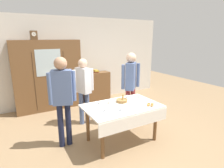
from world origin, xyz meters
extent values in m
plane|color=#997A56|center=(0.00, 0.00, 0.00)|extent=(12.00, 12.00, 0.00)
cube|color=silver|center=(0.00, 2.65, 1.35)|extent=(6.40, 0.10, 2.70)
cylinder|color=brown|center=(-0.61, -0.53, 0.37)|extent=(0.07, 0.07, 0.74)
cylinder|color=brown|center=(0.61, -0.53, 0.37)|extent=(0.07, 0.07, 0.74)
cylinder|color=brown|center=(-0.61, 0.13, 0.37)|extent=(0.07, 0.07, 0.74)
cylinder|color=brown|center=(0.61, 0.13, 0.37)|extent=(0.07, 0.07, 0.74)
cube|color=white|center=(0.00, -0.20, 0.76)|extent=(1.49, 0.94, 0.03)
cube|color=white|center=(0.00, -0.67, 0.62)|extent=(1.49, 0.01, 0.24)
cube|color=brown|center=(-0.90, 2.35, 1.01)|extent=(1.87, 0.45, 2.01)
cube|color=silver|center=(-0.90, 2.13, 1.41)|extent=(0.67, 0.01, 0.73)
cube|color=black|center=(-1.31, 2.13, 0.91)|extent=(0.01, 0.01, 1.61)
cube|color=black|center=(-0.49, 2.13, 0.91)|extent=(0.01, 0.01, 1.61)
cube|color=brown|center=(-1.18, 2.35, 2.13)|extent=(0.18, 0.10, 0.24)
cylinder|color=white|center=(-1.18, 2.30, 2.16)|extent=(0.11, 0.01, 0.11)
cube|color=black|center=(-1.18, 2.30, 2.18)|extent=(0.00, 0.00, 0.04)
cube|color=black|center=(-1.16, 2.30, 2.16)|extent=(0.05, 0.00, 0.00)
cube|color=brown|center=(0.64, 2.41, 0.47)|extent=(0.91, 0.35, 0.94)
cube|color=#99332D|center=(0.64, 2.41, 0.96)|extent=(0.16, 0.18, 0.03)
cube|color=#B29333|center=(0.64, 2.41, 0.99)|extent=(0.16, 0.22, 0.03)
cube|color=#B29333|center=(0.64, 2.41, 1.02)|extent=(0.15, 0.19, 0.02)
cylinder|color=white|center=(-0.34, 0.08, 0.78)|extent=(0.13, 0.13, 0.01)
cylinder|color=white|center=(-0.34, 0.08, 0.81)|extent=(0.08, 0.08, 0.05)
torus|color=white|center=(-0.30, 0.08, 0.81)|extent=(0.04, 0.01, 0.04)
cylinder|color=white|center=(-0.42, -0.32, 0.78)|extent=(0.13, 0.13, 0.01)
cylinder|color=white|center=(-0.42, -0.32, 0.81)|extent=(0.08, 0.08, 0.05)
torus|color=white|center=(-0.38, -0.32, 0.81)|extent=(0.04, 0.01, 0.04)
cylinder|color=silver|center=(0.57, -0.02, 0.78)|extent=(0.13, 0.13, 0.01)
cylinder|color=silver|center=(0.57, -0.02, 0.81)|extent=(0.08, 0.08, 0.05)
torus|color=silver|center=(0.61, -0.02, 0.81)|extent=(0.04, 0.01, 0.04)
cylinder|color=#47230F|center=(0.57, -0.02, 0.83)|extent=(0.06, 0.06, 0.01)
cylinder|color=white|center=(-0.18, 0.00, 0.78)|extent=(0.13, 0.13, 0.01)
cylinder|color=white|center=(-0.18, 0.00, 0.81)|extent=(0.08, 0.08, 0.05)
torus|color=white|center=(-0.14, 0.00, 0.81)|extent=(0.04, 0.01, 0.04)
cylinder|color=#47230F|center=(-0.18, 0.00, 0.83)|extent=(0.06, 0.06, 0.01)
cylinder|color=white|center=(-0.15, -0.44, 0.78)|extent=(0.13, 0.13, 0.01)
cylinder|color=white|center=(-0.15, -0.44, 0.81)|extent=(0.08, 0.08, 0.05)
torus|color=white|center=(-0.11, -0.44, 0.81)|extent=(0.04, 0.01, 0.04)
cylinder|color=white|center=(0.34, 0.11, 0.78)|extent=(0.13, 0.13, 0.01)
cylinder|color=white|center=(0.34, 0.11, 0.81)|extent=(0.08, 0.08, 0.05)
torus|color=white|center=(0.38, 0.11, 0.81)|extent=(0.04, 0.01, 0.04)
cylinder|color=#47230F|center=(0.34, 0.11, 0.83)|extent=(0.06, 0.06, 0.01)
cylinder|color=#9E7542|center=(0.10, -0.03, 0.80)|extent=(0.22, 0.22, 0.05)
torus|color=#9E7542|center=(0.10, -0.03, 0.82)|extent=(0.24, 0.24, 0.02)
cylinder|color=tan|center=(0.13, -0.05, 0.87)|extent=(0.04, 0.04, 0.12)
cylinder|color=tan|center=(0.13, -0.03, 0.87)|extent=(0.03, 0.04, 0.12)
cylinder|color=tan|center=(0.13, -0.02, 0.87)|extent=(0.04, 0.03, 0.12)
cylinder|color=white|center=(0.47, -0.50, 0.78)|extent=(0.28, 0.28, 0.01)
ellipsoid|color=#BC7F3D|center=(0.53, -0.49, 0.80)|extent=(0.07, 0.05, 0.04)
ellipsoid|color=#BC7F3D|center=(0.48, -0.44, 0.80)|extent=(0.07, 0.05, 0.04)
ellipsoid|color=#BC7F3D|center=(0.41, -0.51, 0.80)|extent=(0.07, 0.05, 0.04)
ellipsoid|color=#BC7F3D|center=(0.46, -0.56, 0.80)|extent=(0.07, 0.05, 0.04)
cube|color=silver|center=(0.04, -0.52, 0.78)|extent=(0.10, 0.01, 0.00)
ellipsoid|color=silver|center=(0.10, -0.52, 0.78)|extent=(0.03, 0.02, 0.01)
cube|color=silver|center=(0.28, -0.33, 0.78)|extent=(0.10, 0.01, 0.00)
ellipsoid|color=silver|center=(0.34, -0.33, 0.78)|extent=(0.03, 0.02, 0.01)
cylinder|color=#191E38|center=(-1.13, 0.20, 0.43)|extent=(0.11, 0.11, 0.87)
cylinder|color=#191E38|center=(-0.98, 0.20, 0.43)|extent=(0.11, 0.11, 0.87)
cube|color=slate|center=(-1.06, 0.20, 1.19)|extent=(0.41, 0.31, 0.65)
sphere|color=tan|center=(-1.06, 0.20, 1.64)|extent=(0.24, 0.24, 0.24)
cylinder|color=slate|center=(-1.28, 0.20, 1.19)|extent=(0.08, 0.08, 0.59)
cylinder|color=slate|center=(-0.84, 0.20, 1.19)|extent=(0.08, 0.08, 0.59)
cylinder|color=slate|center=(-0.45, 0.92, 0.40)|extent=(0.11, 0.11, 0.80)
cylinder|color=slate|center=(-0.30, 0.92, 0.40)|extent=(0.11, 0.11, 0.80)
cube|color=silver|center=(-0.37, 0.92, 1.10)|extent=(0.30, 0.40, 0.60)
sphere|color=#DBB293|center=(-0.37, 0.92, 1.50)|extent=(0.22, 0.22, 0.22)
cylinder|color=silver|center=(-0.59, 0.92, 1.10)|extent=(0.08, 0.08, 0.54)
cylinder|color=silver|center=(-0.15, 0.92, 1.10)|extent=(0.08, 0.08, 0.54)
cylinder|color=#933338|center=(0.58, 0.44, 0.43)|extent=(0.11, 0.11, 0.86)
cylinder|color=#933338|center=(0.73, 0.44, 0.43)|extent=(0.11, 0.11, 0.86)
cube|color=slate|center=(0.66, 0.44, 1.18)|extent=(0.40, 0.39, 0.65)
sphere|color=#DBB293|center=(0.66, 0.44, 1.62)|extent=(0.23, 0.23, 0.23)
cylinder|color=slate|center=(0.44, 0.44, 1.18)|extent=(0.08, 0.08, 0.58)
cylinder|color=slate|center=(0.88, 0.44, 1.18)|extent=(0.08, 0.08, 0.58)
camera|label=1|loc=(-1.87, -3.10, 2.10)|focal=29.60mm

